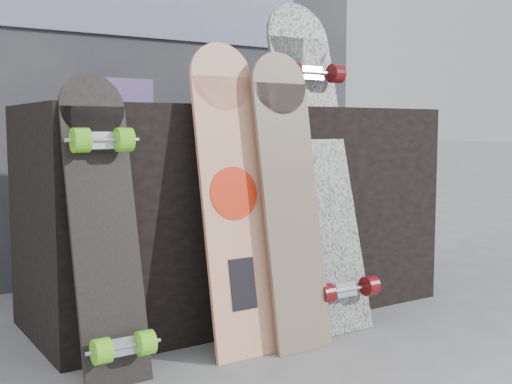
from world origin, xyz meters
TOP-DOWN VIEW (x-y plane):
  - ground at (0.00, 0.00)m, footprint 60.00×60.00m
  - vendor_table at (0.00, 0.50)m, footprint 1.60×0.60m
  - booth at (0.00, 1.35)m, footprint 2.40×0.22m
  - merch_box_purple at (-0.42, 0.62)m, footprint 0.18×0.12m
  - merch_box_small at (0.37, 0.55)m, footprint 0.14×0.14m
  - merch_box_flat at (0.20, 0.64)m, footprint 0.22×0.10m
  - longboard_geisha at (-0.27, 0.10)m, footprint 0.23×0.20m
  - longboard_celtic at (-0.07, 0.06)m, footprint 0.21×0.19m
  - longboard_cascadia at (0.14, 0.18)m, footprint 0.27×0.38m
  - skateboard_dark at (-0.69, 0.11)m, footprint 0.20×0.28m

SIDE VIEW (x-z plane):
  - ground at x=0.00m, z-range 0.00..0.00m
  - vendor_table at x=0.00m, z-range 0.00..0.80m
  - skateboard_dark at x=-0.69m, z-range 0.01..0.89m
  - longboard_celtic at x=-0.07m, z-range 0.03..1.01m
  - longboard_geisha at x=-0.27m, z-range 0.03..1.03m
  - longboard_cascadia at x=0.14m, z-range 0.02..1.21m
  - merch_box_flat at x=0.20m, z-range 0.80..0.86m
  - merch_box_purple at x=-0.42m, z-range 0.80..0.90m
  - merch_box_small at x=0.37m, z-range 0.80..0.92m
  - booth at x=0.00m, z-range 0.00..2.20m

